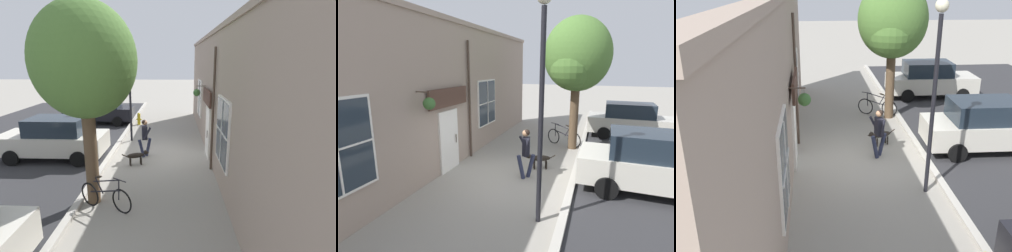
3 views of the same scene
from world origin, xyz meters
TOP-DOWN VIEW (x-y plane):
  - ground_plane at (0.00, 0.00)m, footprint 90.00×90.00m
  - storefront_facade at (-2.34, -0.01)m, footprint 0.95×18.00m
  - pedestrian_walking at (0.51, 0.21)m, footprint 0.59×0.55m
  - dog_on_leash at (0.73, 1.13)m, footprint 1.06×0.48m
  - street_tree_by_curb at (1.57, 3.87)m, footprint 2.74×2.49m
  - leaning_bicycle at (1.16, 4.31)m, footprint 1.59×0.78m
  - parked_car_mid_block at (4.24, 0.48)m, footprint 4.33×2.00m
  - parked_car_far_end at (4.19, 6.82)m, footprint 4.33×2.00m
  - street_lamp at (1.45, -2.05)m, footprint 0.32×0.32m

SIDE VIEW (x-z plane):
  - ground_plane at x=0.00m, z-range 0.00..0.00m
  - leaning_bicycle at x=1.16m, z-range -0.12..0.88m
  - dog_on_leash at x=0.73m, z-range 0.09..0.67m
  - parked_car_mid_block at x=4.24m, z-range 0.00..1.75m
  - parked_car_far_end at x=4.19m, z-range 0.00..1.75m
  - pedestrian_walking at x=0.51m, z-range 0.15..1.77m
  - storefront_facade at x=-2.34m, z-range 0.00..5.13m
  - street_lamp at x=1.45m, z-range 0.75..5.79m
  - street_tree_by_curb at x=1.57m, z-range 1.10..6.63m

